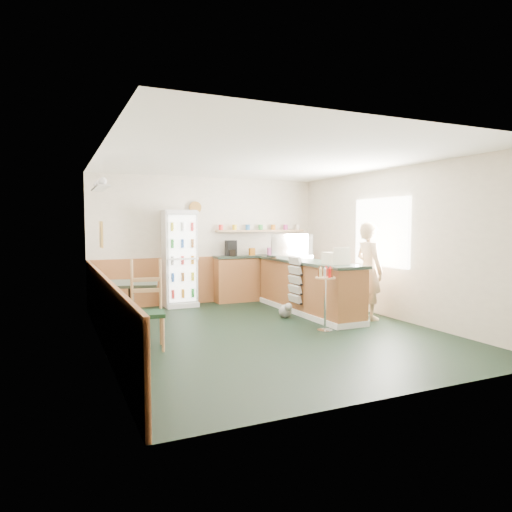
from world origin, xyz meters
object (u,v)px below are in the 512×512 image
display_case (290,246)px  cafe_table (131,299)px  cafe_chair (146,302)px  condiment_stand (325,289)px  drinks_fridge (180,259)px  shopkeeper (369,271)px  cash_register (336,258)px

display_case → cafe_table: size_ratio=0.92×
display_case → cafe_table: (-3.40, -1.33, -0.66)m
display_case → cafe_chair: display_case is taller
display_case → condiment_stand: display_case is taller
drinks_fridge → cafe_table: 2.69m
drinks_fridge → shopkeeper: size_ratio=1.15×
condiment_stand → cafe_table: size_ratio=1.10×
cafe_chair → cash_register: bearing=13.7°
shopkeeper → condiment_stand: 1.31m
shopkeeper → cafe_table: (-4.10, 0.33, -0.27)m
cash_register → condiment_stand: cash_register is taller
cash_register → cafe_table: bearing=176.4°
display_case → drinks_fridge: bearing=154.8°
cash_register → drinks_fridge: bearing=129.8°
cafe_table → cafe_chair: cafe_chair is taller
drinks_fridge → display_case: bearing=-25.2°
condiment_stand → cafe_chair: cafe_chair is taller
cafe_table → display_case: bearing=21.4°
condiment_stand → shopkeeper: bearing=20.8°
cash_register → shopkeeper: size_ratio=0.21×
shopkeeper → cafe_chair: (-4.00, -0.27, -0.23)m
shopkeeper → drinks_fridge: bearing=46.7°
cash_register → shopkeeper: bearing=0.3°
condiment_stand → cafe_table: (-2.88, 0.79, -0.08)m
display_case → cash_register: size_ratio=2.28×
display_case → cafe_table: display_case is taller
cafe_chair → condiment_stand: bearing=4.8°
drinks_fridge → cafe_table: drinks_fridge is taller
shopkeeper → cafe_chair: bearing=94.3°
cafe_chair → display_case: bearing=39.1°
cash_register → cafe_chair: size_ratio=0.30×
display_case → cash_register: (0.00, -1.65, -0.14)m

